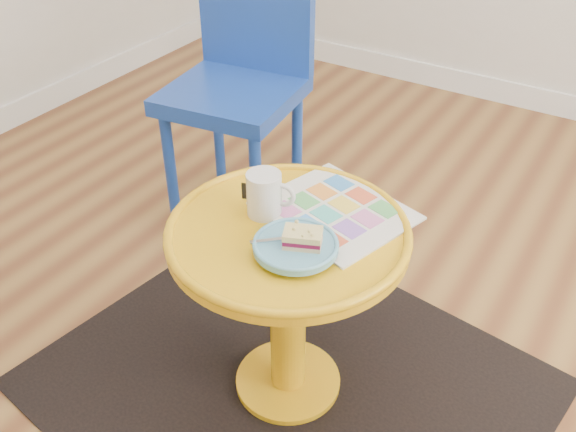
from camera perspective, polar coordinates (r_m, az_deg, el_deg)
The scene contains 10 objects.
floor at distance 2.00m, azimuth 3.08°, elevation -11.55°, with size 4.00×4.00×0.00m, color brown.
room_walls at distance 3.08m, azimuth -3.98°, elevation 8.31°, with size 4.00×4.00×4.00m.
rug at distance 1.90m, azimuth 0.00°, elevation -14.61°, with size 1.30×1.10×0.01m, color black.
side_table at distance 1.62m, azimuth 0.00°, elevation -5.64°, with size 0.58×0.58×0.55m.
chair at distance 2.33m, azimuth -4.12°, elevation 12.80°, with size 0.49×0.49×0.99m.
newspaper at distance 1.59m, azimuth 4.20°, elevation 0.49°, with size 0.34×0.29×0.01m, color silver.
mug at distance 1.55m, azimuth -2.05°, elevation 2.06°, with size 0.12×0.09×0.11m.
plate at distance 1.44m, azimuth 0.68°, elevation -2.71°, with size 0.19×0.19×0.02m.
cake_slice at distance 1.42m, azimuth 1.31°, elevation -1.95°, with size 0.10×0.09×0.04m.
fork at distance 1.45m, azimuth -0.35°, elevation -2.03°, with size 0.12×0.11×0.00m.
Camera 1 is at (0.63, -1.21, 1.47)m, focal length 40.00 mm.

